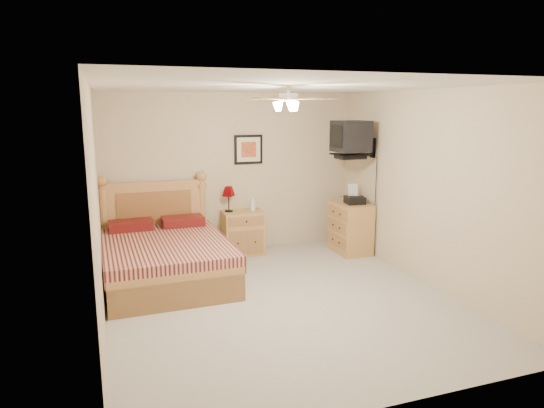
# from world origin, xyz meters

# --- Properties ---
(floor) EXTENTS (4.50, 4.50, 0.00)m
(floor) POSITION_xyz_m (0.00, 0.00, 0.00)
(floor) COLOR #A6A096
(floor) RESTS_ON ground
(ceiling) EXTENTS (4.00, 4.50, 0.04)m
(ceiling) POSITION_xyz_m (0.00, 0.00, 2.50)
(ceiling) COLOR white
(ceiling) RESTS_ON ground
(wall_back) EXTENTS (4.00, 0.04, 2.50)m
(wall_back) POSITION_xyz_m (0.00, 2.25, 1.25)
(wall_back) COLOR #C8B593
(wall_back) RESTS_ON ground
(wall_front) EXTENTS (4.00, 0.04, 2.50)m
(wall_front) POSITION_xyz_m (0.00, -2.25, 1.25)
(wall_front) COLOR #C8B593
(wall_front) RESTS_ON ground
(wall_left) EXTENTS (0.04, 4.50, 2.50)m
(wall_left) POSITION_xyz_m (-2.00, 0.00, 1.25)
(wall_left) COLOR #C8B593
(wall_left) RESTS_ON ground
(wall_right) EXTENTS (0.04, 4.50, 2.50)m
(wall_right) POSITION_xyz_m (2.00, 0.00, 1.25)
(wall_right) COLOR #C8B593
(wall_right) RESTS_ON ground
(bed) EXTENTS (1.60, 2.08, 1.33)m
(bed) POSITION_xyz_m (-1.21, 1.12, 0.66)
(bed) COLOR #B9804F
(bed) RESTS_ON ground
(nightstand) EXTENTS (0.64, 0.49, 0.67)m
(nightstand) POSITION_xyz_m (0.10, 2.00, 0.34)
(nightstand) COLOR olive
(nightstand) RESTS_ON ground
(table_lamp) EXTENTS (0.23, 0.23, 0.40)m
(table_lamp) POSITION_xyz_m (-0.10, 2.07, 0.87)
(table_lamp) COLOR #600004
(table_lamp) RESTS_ON nightstand
(lotion_bottle) EXTENTS (0.10, 0.10, 0.23)m
(lotion_bottle) POSITION_xyz_m (0.27, 2.01, 0.79)
(lotion_bottle) COLOR silver
(lotion_bottle) RESTS_ON nightstand
(framed_picture) EXTENTS (0.46, 0.04, 0.46)m
(framed_picture) POSITION_xyz_m (0.27, 2.23, 1.62)
(framed_picture) COLOR black
(framed_picture) RESTS_ON wall_back
(dresser) EXTENTS (0.47, 0.68, 0.80)m
(dresser) POSITION_xyz_m (1.73, 1.49, 0.40)
(dresser) COLOR #9F6B39
(dresser) RESTS_ON ground
(fax_machine) EXTENTS (0.32, 0.33, 0.30)m
(fax_machine) POSITION_xyz_m (1.75, 1.43, 0.95)
(fax_machine) COLOR black
(fax_machine) RESTS_ON dresser
(magazine_lower) EXTENTS (0.27, 0.30, 0.02)m
(magazine_lower) POSITION_xyz_m (1.75, 1.77, 0.81)
(magazine_lower) COLOR beige
(magazine_lower) RESTS_ON dresser
(magazine_upper) EXTENTS (0.25, 0.29, 0.02)m
(magazine_upper) POSITION_xyz_m (1.74, 1.78, 0.83)
(magazine_upper) COLOR gray
(magazine_upper) RESTS_ON magazine_lower
(wall_tv) EXTENTS (0.56, 0.46, 0.58)m
(wall_tv) POSITION_xyz_m (1.75, 1.34, 1.81)
(wall_tv) COLOR black
(wall_tv) RESTS_ON wall_right
(ceiling_fan) EXTENTS (1.14, 1.14, 0.28)m
(ceiling_fan) POSITION_xyz_m (0.00, -0.20, 2.36)
(ceiling_fan) COLOR silver
(ceiling_fan) RESTS_ON ceiling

